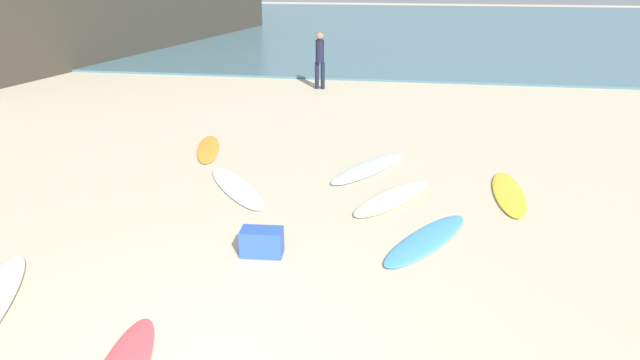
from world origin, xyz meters
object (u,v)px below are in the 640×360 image
object	(u,v)px
surfboard_5	(392,198)
surfboard_7	(509,193)
surfboard_6	(370,168)
beach_cooler	(262,242)
surfboard_3	(208,149)
surfboard_2	(236,187)
surfboard_4	(427,240)
beachgoer_near	(320,57)

from	to	relation	value
surfboard_5	surfboard_7	world-z (taller)	surfboard_5
surfboard_6	beach_cooler	bearing A→B (deg)	-78.10
surfboard_3	surfboard_6	xyz separation A→B (m)	(3.70, -0.70, 0.01)
surfboard_2	surfboard_5	distance (m)	2.90
surfboard_5	surfboard_6	size ratio (longest dim) A/B	0.88
surfboard_4	beach_cooler	bearing A→B (deg)	-131.33
surfboard_7	beach_cooler	bearing A→B (deg)	-141.96
surfboard_4	surfboard_7	bearing A→B (deg)	84.80
surfboard_2	beachgoer_near	world-z (taller)	beachgoer_near
surfboard_3	surfboard_6	size ratio (longest dim) A/B	0.85
surfboard_2	surfboard_5	world-z (taller)	surfboard_5
surfboard_7	surfboard_6	bearing A→B (deg)	161.31
surfboard_4	beach_cooler	distance (m)	2.48
surfboard_2	surfboard_3	size ratio (longest dim) A/B	1.17
surfboard_6	beachgoer_near	distance (m)	8.14
surfboard_4	surfboard_5	distance (m)	1.64
surfboard_4	surfboard_3	bearing A→B (deg)	172.15
surfboard_6	beach_cooler	xyz separation A→B (m)	(-1.23, -3.83, 0.15)
beach_cooler	surfboard_3	bearing A→B (deg)	118.51
surfboard_2	beachgoer_near	xyz separation A→B (m)	(0.06, 9.18, 1.01)
surfboard_5	beach_cooler	size ratio (longest dim) A/B	3.63
surfboard_6	surfboard_4	bearing A→B (deg)	-40.23
surfboard_3	beach_cooler	size ratio (longest dim) A/B	3.49
surfboard_4	surfboard_6	size ratio (longest dim) A/B	0.89
beachgoer_near	beach_cooler	distance (m)	11.65
surfboard_2	beachgoer_near	bearing A→B (deg)	-126.79
surfboard_5	beach_cooler	world-z (taller)	beach_cooler
surfboard_2	surfboard_4	size ratio (longest dim) A/B	1.10
surfboard_2	surfboard_6	bearing A→B (deg)	174.88
surfboard_5	beach_cooler	xyz separation A→B (m)	(-1.77, -2.32, 0.16)
surfboard_7	surfboard_3	bearing A→B (deg)	166.44
surfboard_3	beach_cooler	world-z (taller)	beach_cooler
beachgoer_near	surfboard_3	bearing A→B (deg)	-98.66
surfboard_4	surfboard_5	world-z (taller)	surfboard_5
surfboard_4	beachgoer_near	xyz separation A→B (m)	(-3.42, 10.78, 1.01)
surfboard_2	surfboard_7	world-z (taller)	surfboard_2
surfboard_4	surfboard_5	xyz separation A→B (m)	(-0.58, 1.54, 0.01)
surfboard_2	beach_cooler	size ratio (longest dim) A/B	4.08
surfboard_3	beach_cooler	xyz separation A→B (m)	(2.46, -4.54, 0.17)
surfboard_5	surfboard_6	xyz separation A→B (m)	(-0.53, 1.51, 0.00)
beach_cooler	beachgoer_near	bearing A→B (deg)	95.31
surfboard_3	beachgoer_near	world-z (taller)	beachgoer_near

